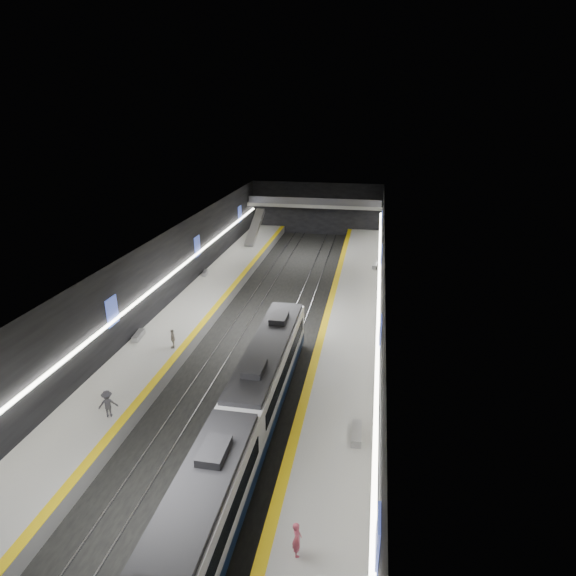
% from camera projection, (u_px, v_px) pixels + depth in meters
% --- Properties ---
extents(ground, '(70.00, 70.00, 0.00)m').
position_uv_depth(ground, '(266.00, 330.00, 43.36)').
color(ground, black).
rests_on(ground, ground).
extents(ceiling, '(20.00, 70.00, 0.04)m').
position_uv_depth(ceiling, '(264.00, 244.00, 40.50)').
color(ceiling, beige).
rests_on(ceiling, wall_left).
extents(wall_left, '(0.04, 70.00, 8.00)m').
position_uv_depth(wall_left, '(158.00, 281.00, 43.63)').
color(wall_left, black).
rests_on(wall_left, ground).
extents(wall_right, '(0.04, 70.00, 8.00)m').
position_uv_depth(wall_right, '(381.00, 296.00, 40.23)').
color(wall_right, black).
rests_on(wall_right, ground).
extents(wall_back, '(20.00, 0.04, 8.00)m').
position_uv_depth(wall_back, '(316.00, 209.00, 74.08)').
color(wall_back, black).
rests_on(wall_back, ground).
extents(platform_left, '(5.00, 70.00, 1.00)m').
position_uv_depth(platform_left, '(187.00, 319.00, 44.46)').
color(platform_left, slate).
rests_on(platform_left, ground).
extents(tile_surface_left, '(5.00, 70.00, 0.02)m').
position_uv_depth(tile_surface_left, '(186.00, 313.00, 44.28)').
color(tile_surface_left, '#A2A29D').
rests_on(tile_surface_left, platform_left).
extents(tactile_strip_left, '(0.60, 70.00, 0.02)m').
position_uv_depth(tactile_strip_left, '(209.00, 315.00, 43.90)').
color(tactile_strip_left, '#DDB50B').
rests_on(tactile_strip_left, platform_left).
extents(platform_right, '(5.00, 70.00, 1.00)m').
position_uv_depth(platform_right, '(349.00, 332.00, 41.91)').
color(platform_right, slate).
rests_on(platform_right, ground).
extents(tile_surface_right, '(5.00, 70.00, 0.02)m').
position_uv_depth(tile_surface_right, '(350.00, 326.00, 41.72)').
color(tile_surface_right, '#A2A29D').
rests_on(tile_surface_right, platform_right).
extents(tactile_strip_right, '(0.60, 70.00, 0.02)m').
position_uv_depth(tactile_strip_right, '(325.00, 324.00, 42.10)').
color(tactile_strip_right, '#DDB50B').
rests_on(tactile_strip_right, platform_right).
extents(rails, '(6.52, 70.00, 0.12)m').
position_uv_depth(rails, '(266.00, 329.00, 43.34)').
color(rails, gray).
rests_on(rails, ground).
extents(train, '(2.69, 30.05, 3.60)m').
position_uv_depth(train, '(238.00, 434.00, 26.21)').
color(train, '#0E1C36').
rests_on(train, ground).
extents(ad_posters, '(19.94, 53.50, 2.20)m').
position_uv_depth(ad_posters, '(267.00, 279.00, 42.67)').
color(ad_posters, '#3A4CB0').
rests_on(ad_posters, wall_left).
extents(cove_light_left, '(0.25, 68.60, 0.12)m').
position_uv_depth(cove_light_left, '(160.00, 284.00, 43.67)').
color(cove_light_left, white).
rests_on(cove_light_left, wall_left).
extents(cove_light_right, '(0.25, 68.60, 0.12)m').
position_uv_depth(cove_light_right, '(379.00, 298.00, 40.34)').
color(cove_light_right, white).
rests_on(cove_light_right, wall_right).
extents(mezzanine_bridge, '(20.00, 3.00, 1.50)m').
position_uv_depth(mezzanine_bridge, '(315.00, 205.00, 71.80)').
color(mezzanine_bridge, gray).
rests_on(mezzanine_bridge, wall_left).
extents(escalator, '(1.20, 7.50, 3.92)m').
position_uv_depth(escalator, '(255.00, 227.00, 67.48)').
color(escalator, '#99999E').
rests_on(escalator, platform_left).
extents(bench_left_near, '(0.72, 1.87, 0.45)m').
position_uv_depth(bench_left_near, '(138.00, 336.00, 39.59)').
color(bench_left_near, '#99999E').
rests_on(bench_left_near, platform_left).
extents(bench_left_far, '(0.70, 1.65, 0.39)m').
position_uv_depth(bench_left_far, '(205.00, 273.00, 54.34)').
color(bench_left_far, '#99999E').
rests_on(bench_left_far, platform_left).
extents(bench_right_near, '(0.63, 2.07, 0.50)m').
position_uv_depth(bench_right_near, '(356.00, 434.00, 27.75)').
color(bench_right_near, '#99999E').
rests_on(bench_right_near, platform_right).
extents(bench_right_far, '(0.75, 1.93, 0.46)m').
position_uv_depth(bench_right_far, '(375.00, 265.00, 56.79)').
color(bench_right_far, '#99999E').
rests_on(bench_right_far, platform_right).
extents(passenger_right_a, '(0.55, 0.70, 1.69)m').
position_uv_depth(passenger_right_a, '(297.00, 539.00, 20.30)').
color(passenger_right_a, '#C3495E').
rests_on(passenger_right_a, platform_right).
extents(passenger_left_a, '(0.65, 1.01, 1.60)m').
position_uv_depth(passenger_left_a, '(173.00, 339.00, 37.79)').
color(passenger_left_a, beige).
rests_on(passenger_left_a, platform_left).
extents(passenger_left_b, '(1.32, 1.07, 1.78)m').
position_uv_depth(passenger_left_b, '(108.00, 404.00, 29.39)').
color(passenger_left_b, '#39383F').
rests_on(passenger_left_b, platform_left).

